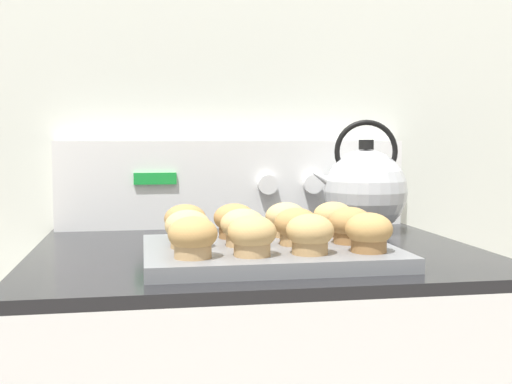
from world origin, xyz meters
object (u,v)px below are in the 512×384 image
(muffin_r0_c2, at_px, (310,234))
(muffin_r1_c0, at_px, (188,229))
(muffin_pan, at_px, (271,252))
(muffin_r1_c2, at_px, (296,226))
(muffin_r2_c2, at_px, (286,219))
(muffin_r0_c0, at_px, (193,237))
(tea_kettle, at_px, (365,189))
(muffin_r1_c3, at_px, (350,225))
(muffin_r0_c3, at_px, (369,232))
(muffin_r1_c1, at_px, (243,227))
(muffin_r0_c1, at_px, (252,236))
(muffin_r2_c0, at_px, (185,222))
(muffin_r2_c3, at_px, (333,219))
(muffin_r2_c1, at_px, (234,221))

(muffin_r0_c2, relative_size, muffin_r1_c0, 1.00)
(muffin_pan, relative_size, muffin_r1_c2, 5.52)
(muffin_r1_c0, xyz_separation_m, muffin_r2_c2, (0.17, 0.09, 0.00))
(muffin_r0_c0, bearing_deg, tea_kettle, 42.46)
(muffin_r1_c0, height_order, muffin_r1_c3, same)
(muffin_r0_c3, xyz_separation_m, muffin_r1_c2, (-0.09, 0.08, 0.00))
(muffin_r1_c1, distance_m, muffin_r1_c2, 0.09)
(muffin_r1_c2, bearing_deg, muffin_r0_c3, -42.36)
(muffin_pan, relative_size, muffin_r0_c0, 5.52)
(muffin_pan, bearing_deg, muffin_r0_c3, -32.71)
(muffin_r0_c1, xyz_separation_m, muffin_r0_c2, (0.09, 0.00, 0.00))
(muffin_r1_c2, distance_m, muffin_r2_c0, 0.19)
(muffin_r0_c1, distance_m, tea_kettle, 0.45)
(muffin_r0_c0, relative_size, muffin_r2_c2, 1.00)
(muffin_r0_c1, bearing_deg, tea_kettle, 49.70)
(tea_kettle, bearing_deg, muffin_r2_c3, -124.63)
(muffin_r2_c2, bearing_deg, muffin_r0_c0, -134.50)
(muffin_r0_c1, distance_m, muffin_r1_c2, 0.12)
(muffin_r1_c1, xyz_separation_m, muffin_r2_c3, (0.17, 0.08, 0.00))
(muffin_r0_c2, bearing_deg, muffin_r1_c3, 43.14)
(muffin_pan, xyz_separation_m, muffin_r0_c0, (-0.13, -0.09, 0.04))
(muffin_pan, bearing_deg, muffin_r1_c3, -0.89)
(muffin_r0_c3, bearing_deg, muffin_r0_c2, -179.77)
(muffin_r1_c1, relative_size, muffin_r2_c1, 1.00)
(muffin_r0_c0, bearing_deg, muffin_r1_c3, 18.14)
(muffin_r0_c3, xyz_separation_m, muffin_r2_c0, (-0.26, 0.17, 0.00))
(muffin_r1_c1, distance_m, muffin_r2_c1, 0.08)
(muffin_r2_c0, bearing_deg, muffin_r2_c2, 0.48)
(muffin_r1_c1, bearing_deg, muffin_r2_c0, 134.50)
(muffin_r2_c3, bearing_deg, tea_kettle, 55.37)
(muffin_r2_c2, xyz_separation_m, muffin_r2_c3, (0.08, -0.00, 0.00))
(muffin_r2_c0, bearing_deg, muffin_pan, -34.50)
(muffin_r2_c3, height_order, tea_kettle, tea_kettle)
(muffin_r1_c2, relative_size, muffin_r1_c3, 1.00)
(muffin_r1_c0, distance_m, tea_kettle, 0.46)
(muffin_pan, height_order, muffin_r2_c2, muffin_r2_c2)
(muffin_r2_c1, bearing_deg, tea_kettle, 30.22)
(muffin_r2_c3, bearing_deg, muffin_r1_c0, -161.74)
(muffin_r1_c3, distance_m, muffin_r2_c3, 0.09)
(muffin_r0_c2, xyz_separation_m, muffin_r2_c0, (-0.17, 0.17, 0.00))
(muffin_r2_c2, height_order, muffin_r2_c3, same)
(muffin_r0_c3, bearing_deg, muffin_r2_c0, 146.39)
(muffin_r1_c0, bearing_deg, muffin_r1_c2, -0.84)
(muffin_r0_c3, relative_size, muffin_r1_c1, 1.00)
(muffin_r1_c2, height_order, muffin_r2_c2, same)
(muffin_r0_c3, height_order, muffin_r1_c0, same)
(muffin_r2_c1, bearing_deg, muffin_r2_c2, 1.98)
(muffin_r0_c0, distance_m, muffin_r0_c2, 0.17)
(muffin_r0_c3, bearing_deg, muffin_r1_c2, 137.64)
(muffin_r0_c0, height_order, muffin_r0_c3, same)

